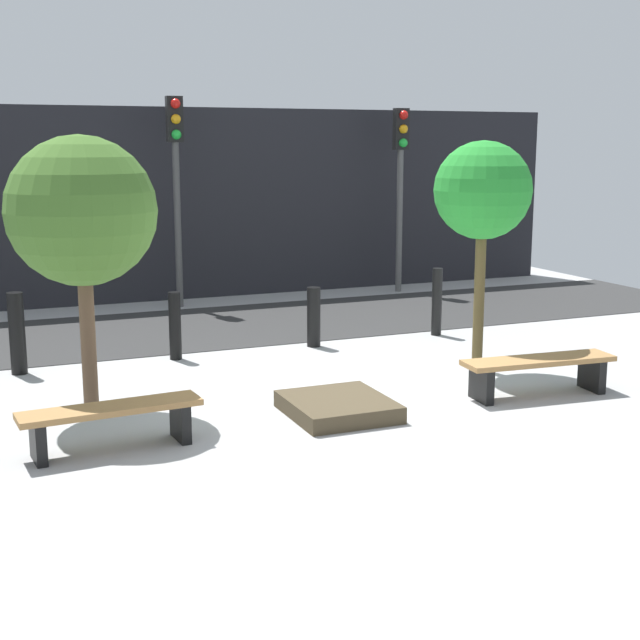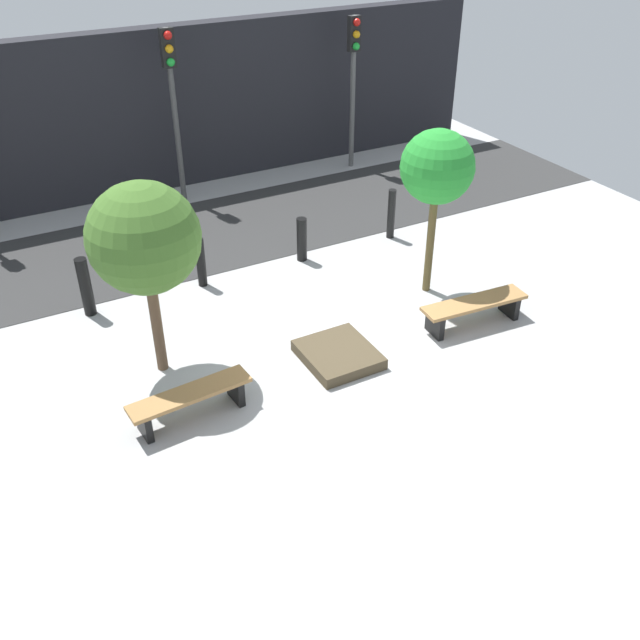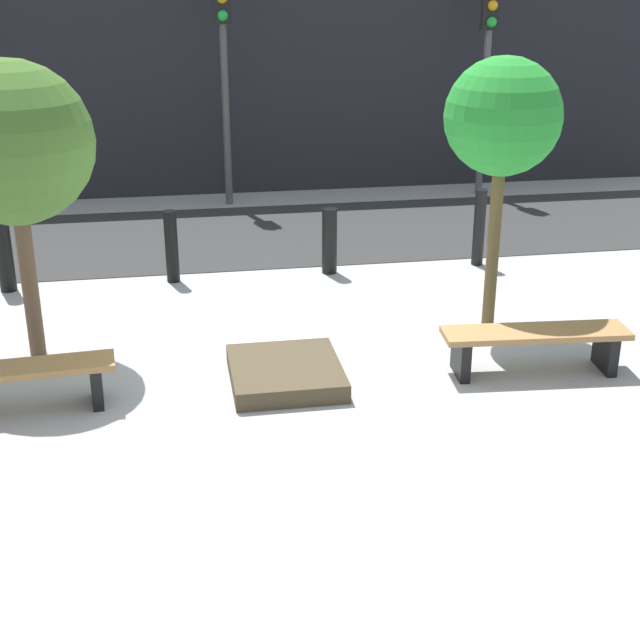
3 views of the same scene
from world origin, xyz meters
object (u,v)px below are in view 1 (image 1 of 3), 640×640
Objects in this scene: bench_right at (538,368)px; bollard_right at (437,302)px; bollard_left at (175,326)px; planter_bed at (338,407)px; bollard_center at (314,317)px; traffic_light_mid_west at (176,163)px; bollard_far_left at (17,333)px; tree_behind_left_bench at (82,212)px; bench_left at (111,418)px; traffic_light_mid_east at (401,166)px; tree_behind_right_bench at (483,192)px.

bollard_right reaches higher than bench_right.
planter_bed is at bearing -72.27° from bollard_left.
planter_bed is 1.35× the size of bollard_center.
bench_right is 7.94m from traffic_light_mid_west.
planter_bed is 4.42m from bollard_far_left.
bollard_far_left is 1.21× the size of bollard_center.
bollard_far_left is at bearing 180.00° from bollard_right.
planter_bed is 3.40m from tree_behind_left_bench.
traffic_light_mid_west reaches higher than bollard_right.
planter_bed is at bearing -107.73° from bollard_center.
bench_left is at bearing -135.77° from bollard_center.
traffic_light_mid_west reaches higher than bollard_left.
bench_left is 0.48× the size of traffic_light_mid_west.
traffic_light_mid_west reaches higher than planter_bed.
bollard_left reaches higher than planter_bed.
traffic_light_mid_west reaches higher than traffic_light_mid_east.
planter_bed is 3.35m from bollard_left.
tree_behind_left_bench is 1.02× the size of tree_behind_right_bench.
bollard_center is at bearing 0.00° from bollard_far_left.
bollard_left is (-1.01, 3.17, 0.37)m from planter_bed.
bench_right reaches higher than planter_bed.
traffic_light_mid_east is at bearing -0.00° from traffic_light_mid_west.
traffic_light_mid_west is at bearing 51.66° from bollard_far_left.
bench_right reaches higher than bench_left.
bench_left is 1.67× the size of bollard_far_left.
bollard_center is at bearing 117.46° from bench_right.
traffic_light_mid_east reaches higher than planter_bed.
tree_behind_left_bench is 2.84× the size of bollard_far_left.
bollard_center is at bearing -131.41° from traffic_light_mid_east.
traffic_light_mid_west is at bearing 180.00° from traffic_light_mid_east.
bench_right is at bearing -4.39° from bench_left.
tree_behind_left_bench reaches higher than bollard_center.
tree_behind_left_bench is 4.90m from tree_behind_right_bench.
bench_left is 0.94× the size of bench_right.
bench_left is 4.90m from bench_right.
bench_left is 6.45m from bollard_right.
bollard_left reaches higher than bench_right.
tree_behind_right_bench is (4.90, 1.30, 1.97)m from bench_left.
bollard_left is at bearing 140.16° from bench_right.
bollard_right is 0.28× the size of traffic_light_mid_west.
tree_behind_right_bench is at bearing 94.39° from bench_right.
traffic_light_mid_west is (0.00, 7.02, 2.45)m from planter_bed.
traffic_light_mid_east is at bearing 70.47° from bollard_right.
bollard_left is at bearing 0.00° from bollard_far_left.
tree_behind_left_bench reaches higher than bollard_right.
traffic_light_mid_east is at bearing 57.88° from planter_bed.
bollard_center is at bearing 124.67° from tree_behind_right_bench.
planter_bed is 0.32× the size of traffic_light_mid_west.
traffic_light_mid_east reaches higher than tree_behind_left_bench.
bollard_center is at bearing 72.27° from planter_bed.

